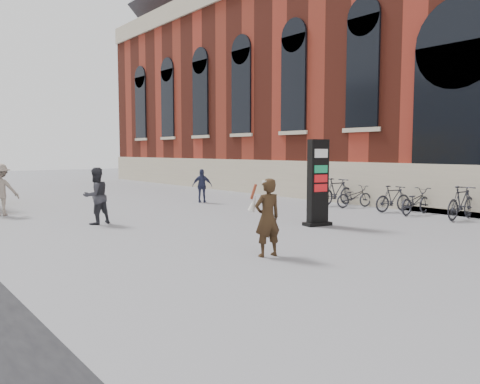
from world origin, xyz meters
TOP-DOWN VIEW (x-y plane):
  - ground at (0.00, 0.00)m, footprint 100.00×100.00m
  - station at (15.48, 6.00)m, footprint 12.15×44.50m
  - info_pylon at (3.96, 1.41)m, footprint 0.90×0.57m
  - woman at (-0.04, -0.77)m, footprint 0.71×0.66m
  - pedestrian_a at (-1.22, 5.85)m, footprint 0.99×0.85m
  - pedestrian_b at (-3.10, 9.82)m, footprint 1.36×1.14m
  - pedestrian_c at (4.78, 8.92)m, footprint 0.90×0.83m
  - bike_3 at (8.60, -0.73)m, footprint 1.91×0.59m
  - bike_4 at (8.60, 0.93)m, footprint 1.82×0.67m
  - bike_5 at (8.60, 1.84)m, footprint 1.72×0.83m
  - bike_6 at (8.60, 3.63)m, footprint 1.77×0.97m
  - bike_7 at (8.60, 4.54)m, footprint 1.95×0.69m

SIDE VIEW (x-z plane):
  - ground at x=0.00m, z-range 0.00..0.00m
  - bike_6 at x=8.60m, z-range 0.00..0.88m
  - bike_4 at x=8.60m, z-range 0.00..0.95m
  - bike_5 at x=8.60m, z-range 0.00..0.99m
  - bike_3 at x=8.60m, z-range 0.00..1.14m
  - bike_7 at x=8.60m, z-range 0.00..1.15m
  - pedestrian_c at x=4.78m, z-range 0.00..1.48m
  - woman at x=-0.04m, z-range 0.02..1.71m
  - pedestrian_a at x=-1.22m, z-range 0.00..1.76m
  - pedestrian_b at x=-3.10m, z-range 0.00..1.83m
  - info_pylon at x=3.96m, z-range 0.00..2.62m
  - station at x=15.48m, z-range -1.49..17.66m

